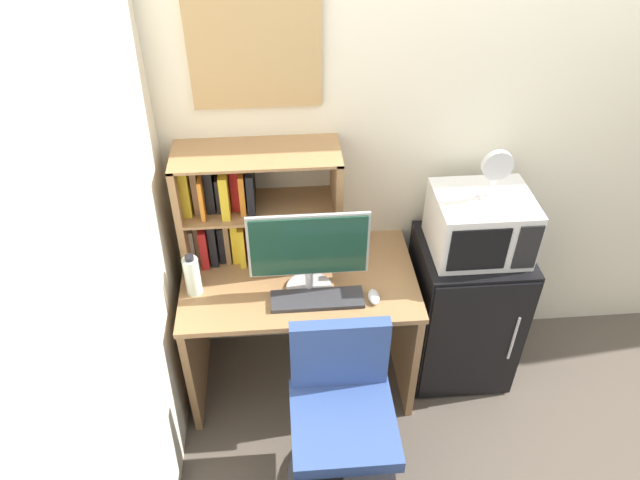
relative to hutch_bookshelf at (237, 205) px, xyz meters
name	(u,v)px	position (x,y,z in m)	size (l,w,h in m)	color
wall_back	(575,132)	(1.66, 0.15, 0.24)	(6.40, 0.04, 2.60)	silver
wall_left	(72,465)	(-0.36, -1.47, 0.24)	(0.04, 4.40, 2.60)	silver
desk	(300,312)	(0.28, -0.20, -0.54)	(1.13, 0.66, 0.76)	#997047
hutch_bookshelf	(237,205)	(0.00, 0.00, 0.00)	(0.76, 0.30, 0.59)	#997047
monitor	(309,251)	(0.32, -0.29, -0.07)	(0.55, 0.22, 0.43)	#B7B7BC
keyboard	(317,299)	(0.36, -0.37, -0.29)	(0.43, 0.13, 0.02)	#333338
computer_mouse	(374,297)	(0.62, -0.38, -0.29)	(0.05, 0.10, 0.03)	silver
water_bottle	(192,276)	(-0.21, -0.26, -0.20)	(0.07, 0.07, 0.22)	silver
mini_fridge	(462,310)	(1.15, -0.15, -0.64)	(0.53, 0.52, 0.84)	black
microwave	(480,224)	(1.15, -0.15, -0.07)	(0.45, 0.39, 0.30)	silver
desk_fan	(496,172)	(1.17, -0.16, 0.22)	(0.14, 0.11, 0.25)	silver
desk_chair	(342,424)	(0.43, -0.78, -0.68)	(0.52, 0.52, 0.87)	black
wall_corkboard	(255,50)	(0.13, 0.12, 0.70)	(0.57, 0.02, 0.52)	tan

